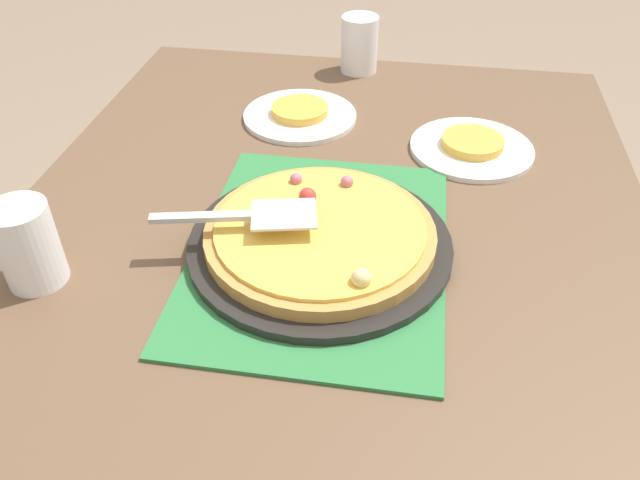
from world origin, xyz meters
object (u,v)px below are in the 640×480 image
object	(u,v)px
pizza	(320,233)
cup_far	(28,245)
plate_far_right	(300,116)
served_slice_left	(473,142)
served_slice_right	(300,110)
pizza_pan	(320,244)
cup_near	(359,44)
pizza_server	(249,215)
plate_near_left	(471,148)

from	to	relation	value
pizza	cup_far	bearing A→B (deg)	-71.91
cup_far	plate_far_right	bearing A→B (deg)	152.51
pizza	served_slice_left	world-z (taller)	pizza
plate_far_right	served_slice_right	xyz separation A→B (m)	(0.00, 0.00, 0.01)
cup_far	pizza_pan	bearing A→B (deg)	108.05
cup_far	cup_near	bearing A→B (deg)	154.87
served_slice_right	pizza_server	bearing A→B (deg)	1.09
pizza_pan	plate_near_left	distance (m)	0.39
plate_far_right	cup_far	distance (m)	0.58
cup_near	pizza_server	distance (m)	0.66
pizza_pan	plate_near_left	bearing A→B (deg)	145.15
pizza	pizza_server	bearing A→B (deg)	-77.48
plate_near_left	served_slice_left	distance (m)	0.01
pizza	cup_near	xyz separation A→B (m)	(-0.64, -0.02, 0.03)
plate_far_right	pizza_server	xyz separation A→B (m)	(0.42, 0.01, 0.06)
pizza_server	pizza	bearing A→B (deg)	102.52
plate_far_right	cup_near	world-z (taller)	cup_near
cup_near	plate_far_right	bearing A→B (deg)	-19.80
pizza	served_slice_left	distance (m)	0.39
pizza	plate_far_right	distance (m)	0.41
pizza_pan	pizza	size ratio (longest dim) A/B	1.15
pizza_pan	pizza_server	bearing A→B (deg)	-77.65
pizza_pan	pizza	bearing A→B (deg)	-178.17
served_slice_left	cup_near	distance (m)	0.40
pizza	cup_far	size ratio (longest dim) A/B	2.75
plate_far_right	served_slice_right	distance (m)	0.01
served_slice_right	served_slice_left	bearing A→B (deg)	77.43
pizza	cup_far	world-z (taller)	cup_far
served_slice_right	cup_near	distance (m)	0.26
cup_near	cup_far	xyz separation A→B (m)	(0.76, -0.36, 0.00)
pizza_pan	cup_near	size ratio (longest dim) A/B	3.17
served_slice_left	cup_near	size ratio (longest dim) A/B	0.92
pizza	served_slice_left	bearing A→B (deg)	145.12
served_slice_right	cup_near	world-z (taller)	cup_near
pizza	pizza_server	world-z (taller)	pizza_server
plate_near_left	served_slice_right	distance (m)	0.34
pizza	cup_near	distance (m)	0.64
pizza_pan	cup_far	distance (m)	0.39
pizza_pan	plate_far_right	size ratio (longest dim) A/B	1.73
cup_near	pizza_server	size ratio (longest dim) A/B	0.51
pizza_pan	cup_far	size ratio (longest dim) A/B	3.17
served_slice_left	served_slice_right	bearing A→B (deg)	-102.57
pizza_pan	pizza_server	size ratio (longest dim) A/B	1.62
cup_near	pizza	bearing A→B (deg)	1.44
served_slice_right	cup_far	bearing A→B (deg)	-27.49
plate_near_left	pizza_server	size ratio (longest dim) A/B	0.94
served_slice_right	pizza_server	world-z (taller)	pizza_server
pizza_pan	pizza_server	distance (m)	0.11
pizza	cup_far	distance (m)	0.39
plate_far_right	cup_far	world-z (taller)	cup_far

